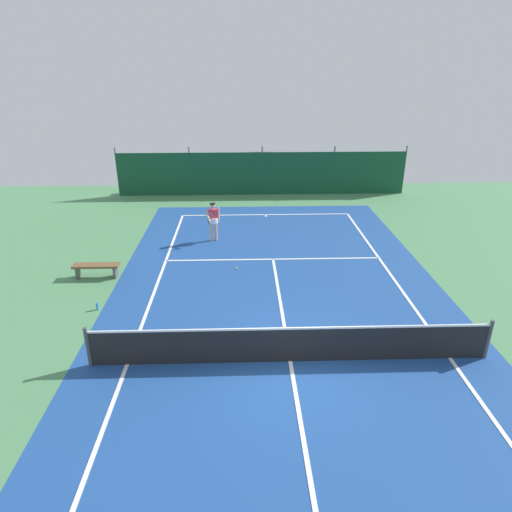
% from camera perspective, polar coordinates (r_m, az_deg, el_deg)
% --- Properties ---
extents(ground_plane, '(36.00, 36.00, 0.00)m').
position_cam_1_polar(ground_plane, '(11.71, 4.37, -13.20)').
color(ground_plane, '#4C8456').
extents(court_surface, '(11.02, 26.60, 0.01)m').
position_cam_1_polar(court_surface, '(11.71, 4.37, -13.19)').
color(court_surface, '#1E478C').
rests_on(court_surface, ground).
extents(tennis_net, '(10.12, 0.10, 1.10)m').
position_cam_1_polar(tennis_net, '(11.42, 4.45, -11.15)').
color(tennis_net, black).
rests_on(tennis_net, ground).
extents(back_fence, '(16.30, 0.98, 2.70)m').
position_cam_1_polar(back_fence, '(26.30, 0.74, 9.54)').
color(back_fence, '#14472D').
rests_on(back_fence, ground).
extents(tennis_player, '(0.60, 0.81, 1.64)m').
position_cam_1_polar(tennis_player, '(18.86, -5.48, 4.72)').
color(tennis_player, '#D8AD8C').
rests_on(tennis_player, ground).
extents(tennis_ball_near_player, '(0.07, 0.07, 0.07)m').
position_cam_1_polar(tennis_ball_near_player, '(16.44, -2.49, -1.59)').
color(tennis_ball_near_player, '#CCDB33').
rests_on(tennis_ball_near_player, ground).
extents(parked_car, '(2.08, 4.23, 1.68)m').
position_cam_1_polar(parked_car, '(28.88, 0.73, 11.15)').
color(parked_car, maroon).
rests_on(parked_car, ground).
extents(courtside_bench, '(1.60, 0.40, 0.49)m').
position_cam_1_polar(courtside_bench, '(16.65, -19.67, -1.39)').
color(courtside_bench, brown).
rests_on(courtside_bench, ground).
extents(water_bottle, '(0.08, 0.08, 0.24)m').
position_cam_1_polar(water_bottle, '(14.61, -19.54, -6.04)').
color(water_bottle, '#338CD8').
rests_on(water_bottle, ground).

